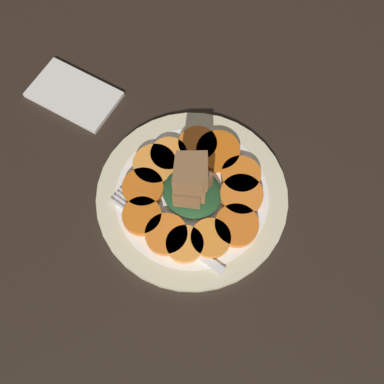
% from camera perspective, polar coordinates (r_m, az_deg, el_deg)
% --- Properties ---
extents(table_slab, '(1.20, 1.20, 0.02)m').
position_cam_1_polar(table_slab, '(0.71, 0.00, -0.97)').
color(table_slab, black).
rests_on(table_slab, ground).
extents(plate, '(0.28, 0.28, 0.01)m').
position_cam_1_polar(plate, '(0.70, 0.00, -0.50)').
color(plate, beige).
rests_on(plate, table_slab).
extents(carrot_slice_0, '(0.06, 0.06, 0.01)m').
position_cam_1_polar(carrot_slice_0, '(0.66, 2.23, -5.49)').
color(carrot_slice_0, orange).
rests_on(carrot_slice_0, plate).
extents(carrot_slice_1, '(0.06, 0.06, 0.01)m').
position_cam_1_polar(carrot_slice_1, '(0.67, 5.30, -3.96)').
color(carrot_slice_1, orange).
rests_on(carrot_slice_1, plate).
extents(carrot_slice_2, '(0.06, 0.06, 0.01)m').
position_cam_1_polar(carrot_slice_2, '(0.69, 5.89, -0.36)').
color(carrot_slice_2, orange).
rests_on(carrot_slice_2, plate).
extents(carrot_slice_3, '(0.06, 0.06, 0.01)m').
position_cam_1_polar(carrot_slice_3, '(0.70, 5.81, 2.01)').
color(carrot_slice_3, orange).
rests_on(carrot_slice_3, plate).
extents(carrot_slice_4, '(0.07, 0.07, 0.01)m').
position_cam_1_polar(carrot_slice_4, '(0.71, 3.32, 4.75)').
color(carrot_slice_4, '#D56014').
rests_on(carrot_slice_4, plate).
extents(carrot_slice_5, '(0.06, 0.06, 0.01)m').
position_cam_1_polar(carrot_slice_5, '(0.72, 0.67, 5.65)').
color(carrot_slice_5, orange).
rests_on(carrot_slice_5, plate).
extents(carrot_slice_6, '(0.05, 0.05, 0.01)m').
position_cam_1_polar(carrot_slice_6, '(0.71, -2.77, 4.45)').
color(carrot_slice_6, '#F99438').
rests_on(carrot_slice_6, plate).
extents(carrot_slice_7, '(0.06, 0.06, 0.01)m').
position_cam_1_polar(carrot_slice_7, '(0.71, -4.44, 3.24)').
color(carrot_slice_7, orange).
rests_on(carrot_slice_7, plate).
extents(carrot_slice_8, '(0.06, 0.06, 0.01)m').
position_cam_1_polar(carrot_slice_8, '(0.69, -5.83, 0.49)').
color(carrot_slice_8, orange).
rests_on(carrot_slice_8, plate).
extents(carrot_slice_9, '(0.06, 0.06, 0.01)m').
position_cam_1_polar(carrot_slice_9, '(0.68, -5.95, -2.86)').
color(carrot_slice_9, orange).
rests_on(carrot_slice_9, plate).
extents(carrot_slice_10, '(0.06, 0.06, 0.01)m').
position_cam_1_polar(carrot_slice_10, '(0.66, -3.11, -5.00)').
color(carrot_slice_10, orange).
rests_on(carrot_slice_10, plate).
extents(carrot_slice_11, '(0.05, 0.05, 0.01)m').
position_cam_1_polar(carrot_slice_11, '(0.66, -0.87, -6.20)').
color(carrot_slice_11, '#F99438').
rests_on(carrot_slice_11, plate).
extents(center_pile, '(0.09, 0.08, 0.10)m').
position_cam_1_polar(center_pile, '(0.65, -0.03, 0.92)').
color(center_pile, '#1E4723').
rests_on(center_pile, plate).
extents(fork, '(0.19, 0.04, 0.00)m').
position_cam_1_polar(fork, '(0.67, -3.25, -4.47)').
color(fork, silver).
rests_on(fork, plate).
extents(napkin, '(0.14, 0.08, 0.01)m').
position_cam_1_polar(napkin, '(0.80, -13.82, 11.15)').
color(napkin, silver).
rests_on(napkin, table_slab).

